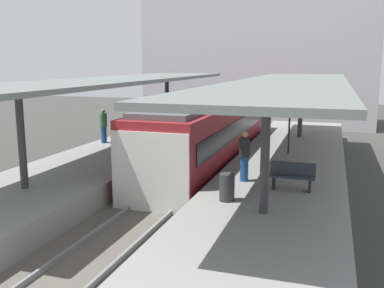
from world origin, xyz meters
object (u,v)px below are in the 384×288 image
at_px(litter_bin, 227,187).
at_px(passenger_mid_platform, 103,125).
at_px(passenger_far_end, 244,155).
at_px(platform_sign, 290,117).
at_px(passenger_near_bench, 155,117).
at_px(commuter_train, 209,132).
at_px(platform_bench, 292,175).

height_order(litter_bin, passenger_mid_platform, passenger_mid_platform).
bearing_deg(passenger_far_end, platform_sign, 79.29).
height_order(litter_bin, passenger_near_bench, passenger_near_bench).
height_order(platform_sign, litter_bin, platform_sign).
relative_size(commuter_train, passenger_near_bench, 8.50).
relative_size(litter_bin, passenger_near_bench, 0.49).
bearing_deg(passenger_far_end, passenger_near_bench, 127.90).
relative_size(commuter_train, passenger_far_end, 8.26).
xyz_separation_m(passenger_near_bench, passenger_far_end, (6.93, -8.91, 0.03)).
bearing_deg(passenger_mid_platform, commuter_train, 3.71).
bearing_deg(commuter_train, platform_bench, -53.11).
xyz_separation_m(litter_bin, passenger_far_end, (0.05, 2.26, 0.48)).
height_order(commuter_train, passenger_near_bench, commuter_train).
height_order(commuter_train, platform_bench, commuter_train).
xyz_separation_m(platform_bench, litter_bin, (-1.68, -1.72, -0.06)).
relative_size(platform_sign, litter_bin, 2.76).
xyz_separation_m(platform_bench, passenger_near_bench, (-8.56, 9.44, 0.39)).
bearing_deg(commuter_train, platform_sign, -1.77).
distance_m(platform_sign, passenger_far_end, 5.25).
bearing_deg(platform_sign, passenger_far_end, -100.71).
xyz_separation_m(litter_bin, passenger_mid_platform, (-7.97, 7.13, 0.47)).
height_order(passenger_mid_platform, passenger_far_end, passenger_far_end).
height_order(commuter_train, passenger_mid_platform, commuter_train).
distance_m(litter_bin, passenger_near_bench, 13.12).
distance_m(platform_bench, passenger_far_end, 1.77).
xyz_separation_m(commuter_train, passenger_mid_platform, (-5.34, -0.35, 0.15)).
height_order(platform_bench, platform_sign, platform_sign).
bearing_deg(passenger_near_bench, litter_bin, -58.36).
distance_m(platform_bench, passenger_mid_platform, 11.07).
xyz_separation_m(platform_sign, passenger_mid_platform, (-8.99, -0.23, -0.75)).
height_order(platform_bench, passenger_mid_platform, passenger_mid_platform).
relative_size(commuter_train, platform_bench, 10.00).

